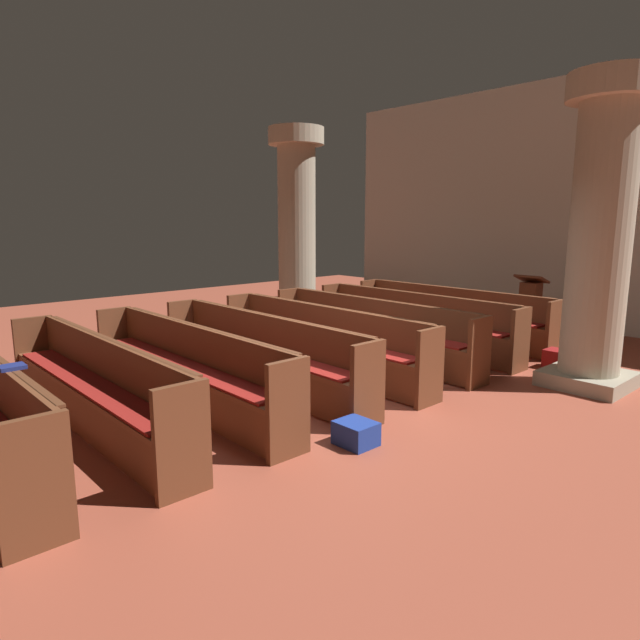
% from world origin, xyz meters
% --- Properties ---
extents(ground_plane, '(19.20, 19.20, 0.00)m').
position_xyz_m(ground_plane, '(0.00, 0.00, 0.00)').
color(ground_plane, '#9E4733').
extents(back_wall, '(10.00, 0.16, 4.50)m').
position_xyz_m(back_wall, '(0.00, 6.08, 2.25)').
color(back_wall, silver).
rests_on(back_wall, ground).
extents(pew_row_0, '(3.64, 0.46, 0.86)m').
position_xyz_m(pew_row_0, '(-0.73, 3.51, 0.46)').
color(pew_row_0, brown).
rests_on(pew_row_0, ground).
extents(pew_row_1, '(3.64, 0.46, 0.86)m').
position_xyz_m(pew_row_1, '(-0.73, 2.53, 0.46)').
color(pew_row_1, brown).
rests_on(pew_row_1, ground).
extents(pew_row_2, '(3.64, 0.47, 0.86)m').
position_xyz_m(pew_row_2, '(-0.73, 1.55, 0.46)').
color(pew_row_2, brown).
rests_on(pew_row_2, ground).
extents(pew_row_3, '(3.64, 0.46, 0.86)m').
position_xyz_m(pew_row_3, '(-0.73, 0.57, 0.46)').
color(pew_row_3, brown).
rests_on(pew_row_3, ground).
extents(pew_row_4, '(3.64, 0.46, 0.86)m').
position_xyz_m(pew_row_4, '(-0.73, -0.41, 0.46)').
color(pew_row_4, brown).
rests_on(pew_row_4, ground).
extents(pew_row_5, '(3.64, 0.47, 0.86)m').
position_xyz_m(pew_row_5, '(-0.73, -1.39, 0.46)').
color(pew_row_5, brown).
rests_on(pew_row_5, ground).
extents(pew_row_6, '(3.64, 0.46, 0.86)m').
position_xyz_m(pew_row_6, '(-0.73, -2.37, 0.46)').
color(pew_row_6, brown).
rests_on(pew_row_6, ground).
extents(pillar_aisle_side, '(1.00, 1.00, 3.60)m').
position_xyz_m(pillar_aisle_side, '(1.92, 2.57, 1.87)').
color(pillar_aisle_side, '#9F967E').
rests_on(pillar_aisle_side, ground).
extents(pillar_far_side, '(1.00, 1.00, 3.60)m').
position_xyz_m(pillar_far_side, '(-3.34, 2.39, 1.87)').
color(pillar_far_side, '#9F967E').
rests_on(pillar_far_side, ground).
extents(lectern, '(0.48, 0.45, 1.08)m').
position_xyz_m(lectern, '(0.11, 4.62, 0.45)').
color(lectern, '#562B1A').
rests_on(lectern, ground).
extents(hymn_book, '(0.16, 0.18, 0.03)m').
position_xyz_m(hymn_book, '(-0.17, -3.16, 0.87)').
color(hymn_book, navy).
rests_on(hymn_book, pew_row_7).
extents(kneeler_box_red, '(0.42, 0.29, 0.26)m').
position_xyz_m(kneeler_box_red, '(1.38, 3.08, 0.13)').
color(kneeler_box_red, maroon).
rests_on(kneeler_box_red, ground).
extents(kneeler_box_blue, '(0.34, 0.30, 0.21)m').
position_xyz_m(kneeler_box_blue, '(1.25, -0.78, 0.11)').
color(kneeler_box_blue, navy).
rests_on(kneeler_box_blue, ground).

